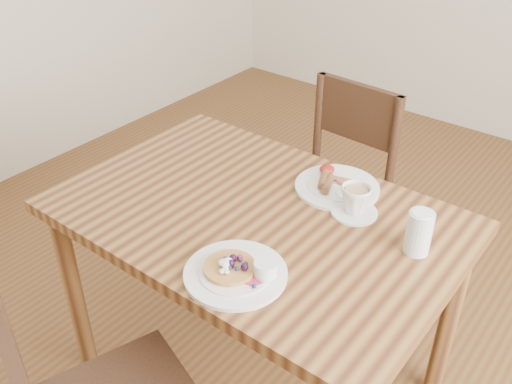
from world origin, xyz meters
TOP-DOWN VIEW (x-y plane):
  - ground at (0.00, 0.00)m, footprint 5.00×5.00m
  - dining_table at (0.00, 0.00)m, footprint 1.20×0.80m
  - chair_far at (-0.10, 0.65)m, footprint 0.44×0.44m
  - pancake_plate at (0.14, -0.26)m, footprint 0.27×0.27m
  - breakfast_plate at (0.12, 0.26)m, footprint 0.27×0.27m
  - teacup_saucer at (0.24, 0.17)m, footprint 0.14×0.14m
  - water_glass at (0.46, 0.12)m, footprint 0.07×0.07m

SIDE VIEW (x-z plane):
  - ground at x=0.00m, z-range 0.00..0.00m
  - chair_far at x=-0.10m, z-range 0.05..0.93m
  - dining_table at x=0.00m, z-range 0.28..1.03m
  - breakfast_plate at x=0.12m, z-range 0.74..0.78m
  - pancake_plate at x=0.14m, z-range 0.74..0.79m
  - teacup_saucer at x=0.24m, z-range 0.75..0.84m
  - water_glass at x=0.46m, z-range 0.75..0.88m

